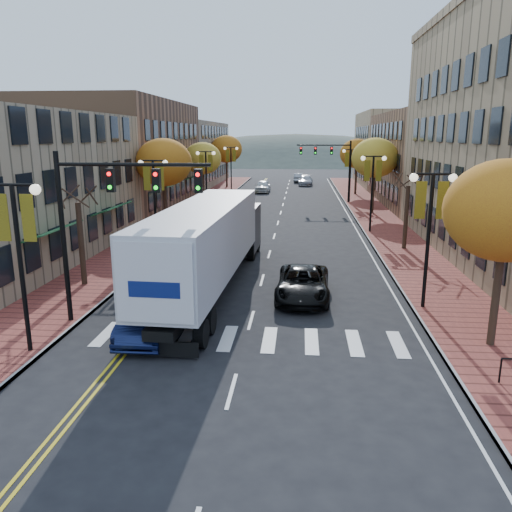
# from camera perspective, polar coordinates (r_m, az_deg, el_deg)

# --- Properties ---
(ground) EXTENTS (200.00, 200.00, 0.00)m
(ground) POSITION_cam_1_polar(r_m,az_deg,el_deg) (17.51, -1.90, -12.02)
(ground) COLOR black
(ground) RESTS_ON ground
(sidewalk_left) EXTENTS (4.00, 85.00, 0.15)m
(sidewalk_left) POSITION_cam_1_polar(r_m,az_deg,el_deg) (49.96, -7.64, 4.89)
(sidewalk_left) COLOR brown
(sidewalk_left) RESTS_ON ground
(sidewalk_right) EXTENTS (4.00, 85.00, 0.15)m
(sidewalk_right) POSITION_cam_1_polar(r_m,az_deg,el_deg) (49.24, 13.32, 4.51)
(sidewalk_right) COLOR brown
(sidewalk_right) RESTS_ON ground
(building_left_mid) EXTENTS (12.00, 24.00, 11.00)m
(building_left_mid) POSITION_cam_1_polar(r_m,az_deg,el_deg) (55.08, -15.30, 11.01)
(building_left_mid) COLOR brown
(building_left_mid) RESTS_ON ground
(building_left_far) EXTENTS (12.00, 26.00, 9.50)m
(building_left_far) POSITION_cam_1_polar(r_m,az_deg,el_deg) (79.02, -8.93, 11.44)
(building_left_far) COLOR #9E8966
(building_left_far) RESTS_ON ground
(building_right_mid) EXTENTS (15.00, 24.00, 10.00)m
(building_right_mid) POSITION_cam_1_polar(r_m,az_deg,el_deg) (60.04, 21.47, 10.26)
(building_right_mid) COLOR brown
(building_right_mid) RESTS_ON ground
(building_right_far) EXTENTS (15.00, 20.00, 11.00)m
(building_right_far) POSITION_cam_1_polar(r_m,az_deg,el_deg) (81.38, 17.22, 11.59)
(building_right_far) COLOR #9E8966
(building_right_far) RESTS_ON ground
(tree_left_a) EXTENTS (0.28, 0.28, 4.20)m
(tree_left_a) POSITION_cam_1_polar(r_m,az_deg,el_deg) (26.62, -19.34, 1.31)
(tree_left_a) COLOR #382619
(tree_left_a) RESTS_ON sidewalk_left
(tree_left_b) EXTENTS (4.48, 4.48, 7.21)m
(tree_left_b) POSITION_cam_1_polar(r_m,az_deg,el_deg) (41.21, -10.49, 10.45)
(tree_left_b) COLOR #382619
(tree_left_b) RESTS_ON sidewalk_left
(tree_left_c) EXTENTS (4.16, 4.16, 6.69)m
(tree_left_c) POSITION_cam_1_polar(r_m,az_deg,el_deg) (56.79, -6.12, 11.02)
(tree_left_c) COLOR #382619
(tree_left_c) RESTS_ON sidewalk_left
(tree_left_d) EXTENTS (4.61, 4.61, 7.42)m
(tree_left_d) POSITION_cam_1_polar(r_m,az_deg,el_deg) (74.50, -3.41, 12.10)
(tree_left_d) COLOR #382619
(tree_left_d) RESTS_ON sidewalk_left
(tree_right_a) EXTENTS (4.16, 4.16, 6.69)m
(tree_right_a) POSITION_cam_1_polar(r_m,az_deg,el_deg) (19.17, 26.67, 4.62)
(tree_right_a) COLOR #382619
(tree_right_a) RESTS_ON sidewalk_right
(tree_right_b) EXTENTS (0.28, 0.28, 4.20)m
(tree_right_b) POSITION_cam_1_polar(r_m,az_deg,el_deg) (34.80, 16.77, 4.25)
(tree_right_b) COLOR #382619
(tree_right_b) RESTS_ON sidewalk_right
(tree_right_c) EXTENTS (4.48, 4.48, 7.21)m
(tree_right_c) POSITION_cam_1_polar(r_m,az_deg,el_deg) (50.20, 13.43, 10.85)
(tree_right_c) COLOR #382619
(tree_right_c) RESTS_ON sidewalk_right
(tree_right_d) EXTENTS (4.35, 4.35, 7.00)m
(tree_right_d) POSITION_cam_1_polar(r_m,az_deg,el_deg) (66.07, 11.47, 11.40)
(tree_right_d) COLOR #382619
(tree_right_d) RESTS_ON sidewalk_right
(lamp_left_a) EXTENTS (1.96, 0.36, 6.05)m
(lamp_left_a) POSITION_cam_1_polar(r_m,az_deg,el_deg) (18.60, -25.62, 2.11)
(lamp_left_a) COLOR black
(lamp_left_a) RESTS_ON ground
(lamp_left_b) EXTENTS (1.96, 0.36, 6.05)m
(lamp_left_b) POSITION_cam_1_polar(r_m,az_deg,el_deg) (33.21, -11.57, 7.69)
(lamp_left_b) COLOR black
(lamp_left_b) RESTS_ON ground
(lamp_left_c) EXTENTS (1.96, 0.36, 6.05)m
(lamp_left_c) POSITION_cam_1_polar(r_m,az_deg,el_deg) (50.66, -5.73, 9.86)
(lamp_left_c) COLOR black
(lamp_left_c) RESTS_ON ground
(lamp_left_d) EXTENTS (1.96, 0.36, 6.05)m
(lamp_left_d) POSITION_cam_1_polar(r_m,az_deg,el_deg) (68.40, -2.88, 10.88)
(lamp_left_d) COLOR black
(lamp_left_d) RESTS_ON ground
(lamp_right_a) EXTENTS (1.96, 0.36, 6.05)m
(lamp_right_a) POSITION_cam_1_polar(r_m,az_deg,el_deg) (22.59, 19.29, 4.51)
(lamp_right_a) COLOR black
(lamp_right_a) RESTS_ON ground
(lamp_right_b) EXTENTS (1.96, 0.36, 6.05)m
(lamp_right_b) POSITION_cam_1_polar(r_m,az_deg,el_deg) (40.18, 13.18, 8.60)
(lamp_right_b) COLOR black
(lamp_right_b) RESTS_ON ground
(lamp_right_c) EXTENTS (1.96, 0.36, 6.05)m
(lamp_right_c) POSITION_cam_1_polar(r_m,az_deg,el_deg) (58.02, 10.77, 10.17)
(lamp_right_c) COLOR black
(lamp_right_c) RESTS_ON ground
(traffic_mast_near) EXTENTS (6.10, 0.35, 7.00)m
(traffic_mast_near) POSITION_cam_1_polar(r_m,az_deg,el_deg) (20.27, -16.57, 5.54)
(traffic_mast_near) COLOR black
(traffic_mast_near) RESTS_ON ground
(traffic_mast_far) EXTENTS (6.10, 0.34, 7.00)m
(traffic_mast_far) POSITION_cam_1_polar(r_m,az_deg,el_deg) (57.82, 8.77, 10.86)
(traffic_mast_far) COLOR black
(traffic_mast_far) RESTS_ON ground
(semi_truck) EXTENTS (3.52, 17.74, 4.41)m
(semi_truck) POSITION_cam_1_polar(r_m,az_deg,el_deg) (24.83, -5.14, 1.96)
(semi_truck) COLOR black
(semi_truck) RESTS_ON ground
(navy_sedan) EXTENTS (1.77, 4.90, 1.61)m
(navy_sedan) POSITION_cam_1_polar(r_m,az_deg,el_deg) (19.89, -11.74, -6.58)
(navy_sedan) COLOR #0D1436
(navy_sedan) RESTS_ON ground
(black_suv) EXTENTS (2.60, 5.37, 1.47)m
(black_suv) POSITION_cam_1_polar(r_m,az_deg,el_deg) (23.79, 5.39, -3.14)
(black_suv) COLOR black
(black_suv) RESTS_ON ground
(car_far_white) EXTENTS (1.99, 4.84, 1.64)m
(car_far_white) POSITION_cam_1_polar(r_m,az_deg,el_deg) (68.43, 0.78, 7.98)
(car_far_white) COLOR silver
(car_far_white) RESTS_ON ground
(car_far_silver) EXTENTS (2.35, 5.16, 1.47)m
(car_far_silver) POSITION_cam_1_polar(r_m,az_deg,el_deg) (78.46, 5.69, 8.58)
(car_far_silver) COLOR #A0A0A7
(car_far_silver) RESTS_ON ground
(car_far_oncoming) EXTENTS (1.76, 4.45, 1.44)m
(car_far_oncoming) POSITION_cam_1_polar(r_m,az_deg,el_deg) (83.83, 4.94, 8.90)
(car_far_oncoming) COLOR #929399
(car_far_oncoming) RESTS_ON ground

